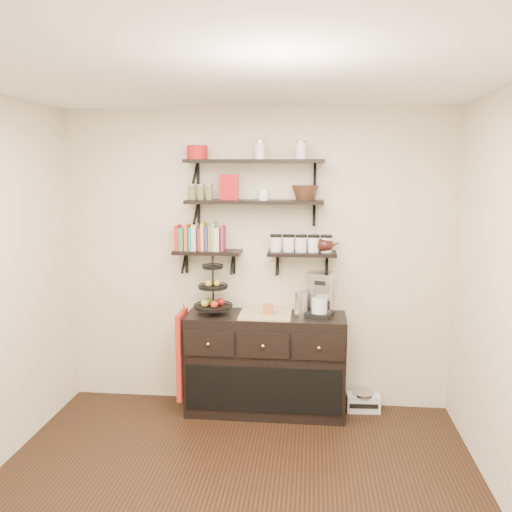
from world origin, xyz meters
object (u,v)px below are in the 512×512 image
(coffee_maker, at_px, (320,295))
(radio, at_px, (363,402))
(sideboard, at_px, (265,363))
(fruit_stand, at_px, (214,295))

(coffee_maker, relative_size, radio, 1.28)
(sideboard, bearing_deg, radio, 6.54)
(sideboard, bearing_deg, fruit_stand, 179.57)
(sideboard, distance_m, fruit_stand, 0.77)
(sideboard, xyz_separation_m, fruit_stand, (-0.46, 0.00, 0.62))
(radio, bearing_deg, sideboard, -176.95)
(fruit_stand, relative_size, radio, 1.63)
(radio, bearing_deg, coffee_maker, -173.26)
(sideboard, relative_size, radio, 4.61)
(coffee_maker, xyz_separation_m, radio, (0.41, 0.07, -1.00))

